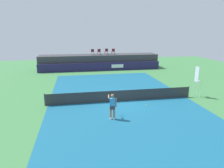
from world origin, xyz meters
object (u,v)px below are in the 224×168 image
Objects in this scene: spectator_chair_far_left at (93,52)px; net_post_near at (45,100)px; umpire_chair at (197,80)px; tennis_player at (112,105)px; spectator_chair_right at (113,51)px; net_post_far at (188,92)px; spectator_chair_center at (106,51)px; spectator_chair_left at (99,51)px; tennis_ball at (146,105)px.

net_post_near is (-5.17, -15.03, -2.19)m from spectator_chair_far_left.
spectator_chair_far_left reaches higher than net_post_near.
net_post_near is at bearing 179.92° from umpire_chair.
spectator_chair_right is at bearing 79.21° from tennis_player.
umpire_chair is 1.31m from net_post_far.
spectator_chair_center is 0.32× the size of umpire_chair.
spectator_chair_right is at bearing 107.38° from umpire_chair.
net_post_near is 5.91m from tennis_player.
spectator_chair_right is 15.87m from net_post_far.
spectator_chair_far_left is 1.00× the size of spectator_chair_center.
umpire_chair is 8.98m from tennis_player.
spectator_chair_left is 0.32× the size of umpire_chair.
spectator_chair_left reaches higher than tennis_ball.
tennis_player is at bearing -100.79° from spectator_chair_right.
tennis_player is 3.87m from tennis_ball.
net_post_far is 8.30m from tennis_player.
spectator_chair_far_left reaches higher than tennis_player.
spectator_chair_far_left and spectator_chair_right have the same top height.
spectator_chair_right reaches higher than umpire_chair.
net_post_far is (4.03, -15.19, -2.19)m from spectator_chair_right.
spectator_chair_left is 18.55m from tennis_player.
umpire_chair is 13.18m from net_post_near.
tennis_player is 26.03× the size of tennis_ball.
net_post_far is 0.56× the size of tennis_player.
umpire_chair is 1.56× the size of tennis_player.
tennis_player reaches higher than net_post_near.
spectator_chair_left is at bearing -176.03° from spectator_chair_right.
net_post_far is (6.26, -15.04, -2.19)m from spectator_chair_left.
umpire_chair reaches higher than net_post_far.
spectator_chair_far_left is 17.06m from umpire_chair.
spectator_chair_center is at bearing 19.93° from spectator_chair_left.
tennis_ball is (7.98, -1.33, -0.46)m from net_post_near.
spectator_chair_right is 0.89× the size of net_post_far.
spectator_chair_center is 16.57m from umpire_chair.
spectator_chair_center is 1.00× the size of spectator_chair_right.
spectator_chair_left is 0.50× the size of tennis_player.
spectator_chair_left is at bearing 114.91° from umpire_chair.
spectator_chair_center is 17.27m from net_post_near.
spectator_chair_far_left is at bearing 71.03° from net_post_near.
spectator_chair_left and spectator_chair_center have the same top height.
spectator_chair_far_left is 1.00× the size of spectator_chair_left.
spectator_chair_far_left is 0.32× the size of umpire_chair.
tennis_player is (4.83, -3.38, 0.46)m from net_post_near.
net_post_near is at bearing 144.99° from tennis_player.
spectator_chair_far_left is 13.06× the size of tennis_ball.
net_post_far is (12.40, 0.00, 0.00)m from net_post_near.
spectator_chair_center is (2.19, 0.45, 0.00)m from spectator_chair_far_left.
spectator_chair_far_left is at bearing 88.96° from tennis_player.
tennis_ball is at bearing -83.60° from spectator_chair_left.
spectator_chair_center reaches higher than net_post_far.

